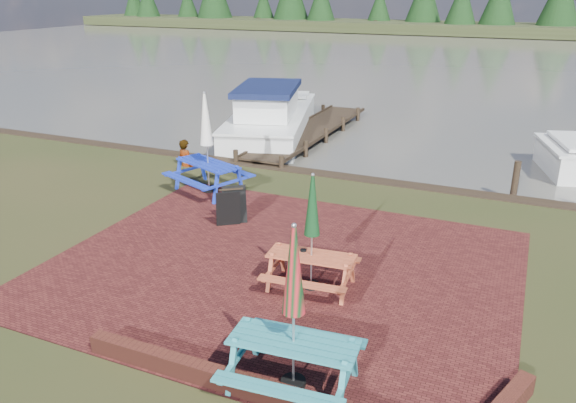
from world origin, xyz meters
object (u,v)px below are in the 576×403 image
(picnic_table_teal, at_px, (294,334))
(chalkboard, at_px, (231,206))
(boat_jetty, at_px, (271,119))
(jetty, at_px, (309,132))
(picnic_table_red, at_px, (312,250))
(person, at_px, (184,140))
(picnic_table_blue, at_px, (208,158))

(picnic_table_teal, relative_size, chalkboard, 2.73)
(chalkboard, distance_m, boat_jetty, 9.23)
(jetty, bearing_deg, chalkboard, -79.96)
(picnic_table_red, xyz_separation_m, person, (-6.39, 5.54, 0.05))
(picnic_table_teal, height_order, jetty, picnic_table_teal)
(picnic_table_red, distance_m, boat_jetty, 12.20)
(picnic_table_teal, distance_m, picnic_table_red, 2.78)
(chalkboard, relative_size, jetty, 0.10)
(chalkboard, height_order, jetty, chalkboard)
(picnic_table_red, height_order, picnic_table_blue, picnic_table_blue)
(picnic_table_teal, height_order, chalkboard, picnic_table_teal)
(picnic_table_teal, relative_size, person, 1.49)
(person, bearing_deg, picnic_table_teal, 152.60)
(picnic_table_teal, xyz_separation_m, boat_jetty, (-6.65, 13.36, -0.39))
(chalkboard, xyz_separation_m, boat_jetty, (-3.09, 8.70, 0.01))
(picnic_table_teal, height_order, picnic_table_red, picnic_table_teal)
(chalkboard, height_order, person, person)
(boat_jetty, bearing_deg, jetty, -13.57)
(jetty, relative_size, person, 5.51)
(picnic_table_teal, relative_size, picnic_table_red, 1.11)
(picnic_table_blue, relative_size, jetty, 0.30)
(picnic_table_teal, bearing_deg, picnic_table_red, 101.71)
(boat_jetty, bearing_deg, person, -111.88)
(chalkboard, distance_m, person, 5.07)
(chalkboard, bearing_deg, person, 100.05)
(chalkboard, bearing_deg, picnic_table_red, -71.21)
(picnic_table_red, distance_m, jetty, 11.62)
(chalkboard, bearing_deg, picnic_table_blue, 98.05)
(picnic_table_teal, xyz_separation_m, picnic_table_red, (-0.78, 2.67, -0.08))
(boat_jetty, height_order, person, boat_jetty)
(picnic_table_red, bearing_deg, picnic_table_teal, -78.72)
(chalkboard, relative_size, person, 0.55)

